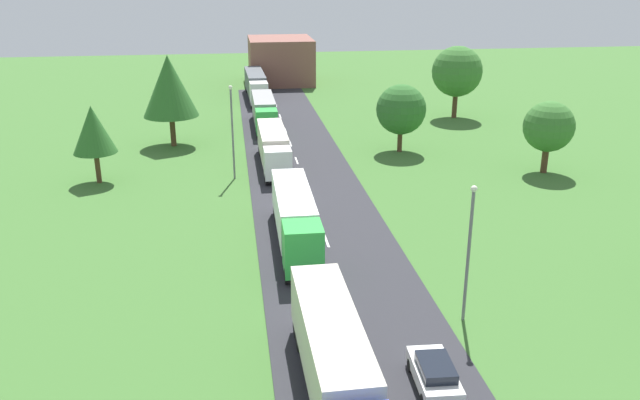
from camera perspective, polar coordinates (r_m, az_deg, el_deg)
road at (r=38.44m, az=2.65°, el=-9.16°), size 10.00×140.00×0.06m
lane_marking_centre at (r=36.67m, az=3.25°, el=-10.66°), size 0.16×122.80×0.01m
truck_lead at (r=29.44m, az=1.40°, el=-14.20°), size 2.63×13.90×3.75m
truck_second at (r=45.43m, az=-2.20°, el=-1.45°), size 2.64×13.20×3.57m
truck_third at (r=63.45m, az=-4.11°, el=4.72°), size 2.54×12.16×3.48m
truck_fourth at (r=79.38m, az=-4.94°, el=7.82°), size 2.54×12.56×3.50m
truck_fifth at (r=96.86m, az=-5.66°, el=10.09°), size 2.79×14.89×3.74m
car_second at (r=31.68m, az=10.03°, el=-14.79°), size 1.99×4.12×1.47m
lamppost_second at (r=35.84m, az=12.96°, el=-4.06°), size 0.36×0.36×7.95m
lamppost_third at (r=59.51m, az=-7.71°, el=6.29°), size 0.36×0.36×8.67m
tree_oak at (r=61.24m, az=-19.30°, el=5.84°), size 3.87×3.87×7.09m
tree_birch at (r=85.61m, az=11.95°, el=10.98°), size 6.37×6.37×9.13m
tree_maple at (r=71.79m, az=-13.10°, el=9.72°), size 5.89×5.89×9.81m
tree_pine at (r=64.59m, az=19.46°, el=6.08°), size 4.74×4.74×6.85m
tree_elm at (r=68.64m, az=7.14°, el=7.89°), size 5.21×5.21×7.12m
distant_building at (r=110.59m, az=-3.48°, el=12.14°), size 10.29×11.98×7.31m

